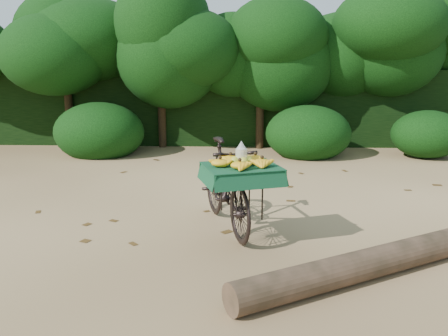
{
  "coord_description": "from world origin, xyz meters",
  "views": [
    {
      "loc": [
        0.12,
        -5.74,
        2.05
      ],
      "look_at": [
        -0.1,
        -0.47,
        0.83
      ],
      "focal_mm": 38.0,
      "sensor_mm": 36.0,
      "label": 1
    }
  ],
  "objects": [
    {
      "name": "fallen_log",
      "position": [
        1.77,
        -1.24,
        0.15
      ],
      "size": [
        3.64,
        2.29,
        0.29
      ],
      "primitive_type": "cylinder",
      "rotation": [
        1.57,
        0.0,
        -1.04
      ],
      "color": "brown",
      "rests_on": "ground"
    },
    {
      "name": "bush_clumps",
      "position": [
        0.5,
        4.3,
        0.45
      ],
      "size": [
        8.8,
        1.7,
        0.9
      ],
      "primitive_type": null,
      "color": "black",
      "rests_on": "ground"
    },
    {
      "name": "vendor_bicycle",
      "position": [
        -0.08,
        -0.19,
        0.56
      ],
      "size": [
        1.2,
        1.95,
        1.11
      ],
      "rotation": [
        0.0,
        0.0,
        0.32
      ],
      "color": "black",
      "rests_on": "ground"
    },
    {
      "name": "hedge_backdrop",
      "position": [
        0.0,
        6.3,
        0.9
      ],
      "size": [
        26.0,
        1.8,
        1.8
      ],
      "primitive_type": "cube",
      "color": "black",
      "rests_on": "ground"
    },
    {
      "name": "leaf_litter",
      "position": [
        0.0,
        0.65,
        0.01
      ],
      "size": [
        7.0,
        7.3,
        0.01
      ],
      "primitive_type": null,
      "color": "#4A3213",
      "rests_on": "ground"
    },
    {
      "name": "ground",
      "position": [
        0.0,
        0.0,
        0.0
      ],
      "size": [
        80.0,
        80.0,
        0.0
      ],
      "primitive_type": "plane",
      "color": "tan",
      "rests_on": "ground"
    },
    {
      "name": "tree_row",
      "position": [
        -0.65,
        5.5,
        2.0
      ],
      "size": [
        14.5,
        2.0,
        4.0
      ],
      "primitive_type": null,
      "color": "black",
      "rests_on": "ground"
    }
  ]
}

